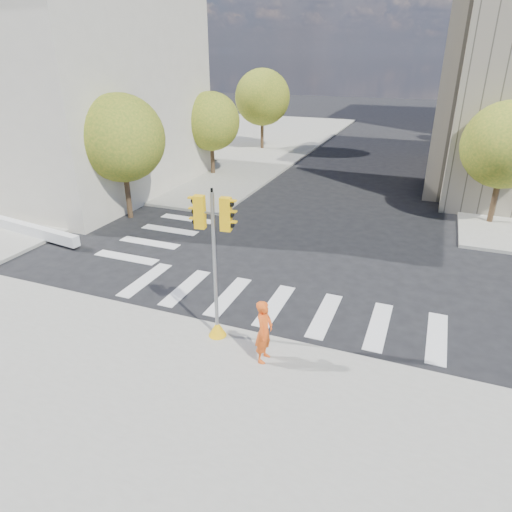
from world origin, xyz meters
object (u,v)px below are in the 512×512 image
at_px(lamp_far, 493,100).
at_px(planter_wall, 33,230).
at_px(traffic_signal, 215,278).
at_px(photographer, 264,331).
at_px(lamp_near, 511,124).

relative_size(lamp_far, planter_wall, 1.35).
xyz_separation_m(lamp_far, planter_wall, (-21.00, -28.23, -4.18)).
relative_size(lamp_far, traffic_signal, 1.72).
height_order(traffic_signal, photographer, traffic_signal).
relative_size(lamp_far, photographer, 4.28).
xyz_separation_m(lamp_far, traffic_signal, (-9.08, -32.60, -2.43)).
xyz_separation_m(lamp_near, planter_wall, (-21.00, -14.23, -4.18)).
xyz_separation_m(photographer, planter_wall, (-13.69, 4.98, -0.70)).
bearing_deg(planter_wall, lamp_near, 41.95).
distance_m(lamp_near, traffic_signal, 20.84).
bearing_deg(planter_wall, photographer, -12.17).
relative_size(lamp_near, lamp_far, 1.00).
bearing_deg(photographer, planter_wall, 71.13).
distance_m(lamp_far, planter_wall, 35.43).
height_order(lamp_near, traffic_signal, lamp_near).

